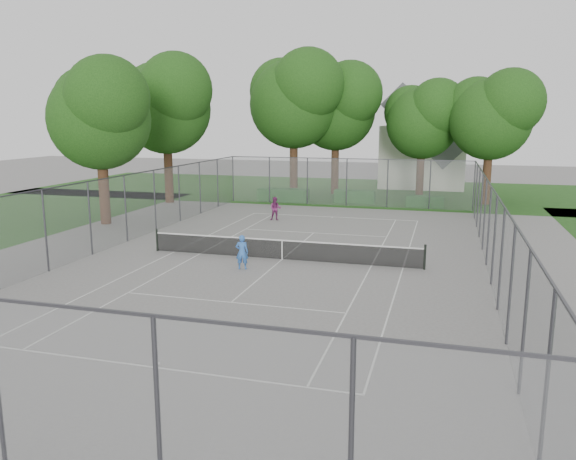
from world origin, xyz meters
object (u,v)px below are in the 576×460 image
(house, at_px, (423,146))
(woman_player, at_px, (275,209))
(girl_player, at_px, (242,252))
(tennis_net, at_px, (282,249))

(house, relative_size, woman_player, 6.37)
(girl_player, relative_size, woman_player, 1.00)
(tennis_net, relative_size, woman_player, 8.61)
(house, relative_size, girl_player, 6.35)
(house, xyz_separation_m, woman_player, (-8.15, -20.88, -3.09))
(house, bearing_deg, tennis_net, -99.03)
(girl_player, bearing_deg, woman_player, -92.81)
(girl_player, xyz_separation_m, woman_player, (-2.09, 11.73, -0.00))
(house, distance_m, girl_player, 33.32)
(girl_player, bearing_deg, house, -113.44)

